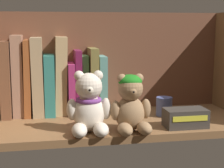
{
  "coord_description": "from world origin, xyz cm",
  "views": [
    {
      "loc": [
        -20.59,
        -95.87,
        28.55
      ],
      "look_at": [
        -2.78,
        0.0,
        12.63
      ],
      "focal_mm": 56.15,
      "sensor_mm": 36.0,
      "label": 1
    }
  ],
  "objects_px": {
    "book_1": "(18,75)",
    "teddy_bear_smaller": "(131,104)",
    "small_product_box": "(185,118)",
    "book_4": "(49,84)",
    "book_9": "(92,80)",
    "book_10": "(101,83)",
    "book_5": "(61,75)",
    "pillar_candle": "(164,106)",
    "teddy_bear_larger": "(89,106)",
    "book_7": "(78,81)",
    "book_0": "(7,78)",
    "book_6": "(71,87)",
    "book_8": "(85,84)",
    "book_3": "(38,76)",
    "book_2": "(28,77)"
  },
  "relations": [
    {
      "from": "book_1",
      "to": "teddy_bear_smaller",
      "type": "distance_m",
      "value": 0.38
    },
    {
      "from": "small_product_box",
      "to": "book_4",
      "type": "bearing_deg",
      "value": 147.79
    },
    {
      "from": "book_9",
      "to": "book_10",
      "type": "xyz_separation_m",
      "value": [
        0.03,
        0.0,
        -0.01
      ]
    },
    {
      "from": "book_5",
      "to": "pillar_candle",
      "type": "height_order",
      "value": "book_5"
    },
    {
      "from": "teddy_bear_larger",
      "to": "book_7",
      "type": "bearing_deg",
      "value": 92.23
    },
    {
      "from": "book_1",
      "to": "book_5",
      "type": "height_order",
      "value": "book_1"
    },
    {
      "from": "book_0",
      "to": "book_9",
      "type": "xyz_separation_m",
      "value": [
        0.26,
        0.0,
        -0.01
      ]
    },
    {
      "from": "book_1",
      "to": "book_10",
      "type": "bearing_deg",
      "value": 0.0
    },
    {
      "from": "book_6",
      "to": "book_8",
      "type": "relative_size",
      "value": 0.88
    },
    {
      "from": "book_9",
      "to": "small_product_box",
      "type": "height_order",
      "value": "book_9"
    },
    {
      "from": "book_3",
      "to": "teddy_bear_larger",
      "type": "xyz_separation_m",
      "value": [
        0.13,
        -0.23,
        -0.05
      ]
    },
    {
      "from": "book_9",
      "to": "teddy_bear_larger",
      "type": "bearing_deg",
      "value": -99.61
    },
    {
      "from": "book_6",
      "to": "book_10",
      "type": "xyz_separation_m",
      "value": [
        0.1,
        0.0,
        0.01
      ]
    },
    {
      "from": "book_10",
      "to": "pillar_candle",
      "type": "distance_m",
      "value": 0.21
    },
    {
      "from": "book_6",
      "to": "book_9",
      "type": "distance_m",
      "value": 0.07
    },
    {
      "from": "book_8",
      "to": "teddy_bear_larger",
      "type": "distance_m",
      "value": 0.23
    },
    {
      "from": "book_7",
      "to": "teddy_bear_smaller",
      "type": "distance_m",
      "value": 0.26
    },
    {
      "from": "book_7",
      "to": "book_8",
      "type": "xyz_separation_m",
      "value": [
        0.02,
        0.0,
        -0.01
      ]
    },
    {
      "from": "book_3",
      "to": "book_2",
      "type": "bearing_deg",
      "value": 180.0
    },
    {
      "from": "pillar_candle",
      "to": "teddy_bear_larger",
      "type": "bearing_deg",
      "value": -152.1
    },
    {
      "from": "book_8",
      "to": "pillar_candle",
      "type": "relative_size",
      "value": 3.16
    },
    {
      "from": "book_6",
      "to": "book_3",
      "type": "bearing_deg",
      "value": 180.0
    },
    {
      "from": "book_4",
      "to": "book_7",
      "type": "relative_size",
      "value": 0.94
    },
    {
      "from": "book_3",
      "to": "book_8",
      "type": "relative_size",
      "value": 1.31
    },
    {
      "from": "small_product_box",
      "to": "book_7",
      "type": "bearing_deg",
      "value": 140.15
    },
    {
      "from": "book_4",
      "to": "book_1",
      "type": "bearing_deg",
      "value": 180.0
    },
    {
      "from": "book_3",
      "to": "teddy_bear_larger",
      "type": "bearing_deg",
      "value": -59.89
    },
    {
      "from": "book_5",
      "to": "teddy_bear_smaller",
      "type": "bearing_deg",
      "value": -54.38
    },
    {
      "from": "book_4",
      "to": "book_10",
      "type": "height_order",
      "value": "book_4"
    },
    {
      "from": "teddy_bear_larger",
      "to": "book_5",
      "type": "bearing_deg",
      "value": 105.11
    },
    {
      "from": "book_6",
      "to": "teddy_bear_larger",
      "type": "bearing_deg",
      "value": -82.14
    },
    {
      "from": "book_3",
      "to": "book_7",
      "type": "relative_size",
      "value": 1.2
    },
    {
      "from": "book_3",
      "to": "book_7",
      "type": "bearing_deg",
      "value": 0.0
    },
    {
      "from": "book_2",
      "to": "book_7",
      "type": "relative_size",
      "value": 1.17
    },
    {
      "from": "book_1",
      "to": "teddy_bear_larger",
      "type": "xyz_separation_m",
      "value": [
        0.19,
        -0.23,
        -0.05
      ]
    },
    {
      "from": "book_5",
      "to": "book_9",
      "type": "relative_size",
      "value": 1.17
    },
    {
      "from": "book_2",
      "to": "book_3",
      "type": "relative_size",
      "value": 0.97
    },
    {
      "from": "book_0",
      "to": "pillar_candle",
      "type": "distance_m",
      "value": 0.48
    },
    {
      "from": "teddy_bear_smaller",
      "to": "pillar_candle",
      "type": "distance_m",
      "value": 0.2
    },
    {
      "from": "book_8",
      "to": "book_5",
      "type": "bearing_deg",
      "value": 180.0
    },
    {
      "from": "book_3",
      "to": "book_7",
      "type": "xyz_separation_m",
      "value": [
        0.12,
        0.0,
        -0.02
      ]
    },
    {
      "from": "teddy_bear_larger",
      "to": "book_10",
      "type": "bearing_deg",
      "value": 73.87
    },
    {
      "from": "book_10",
      "to": "teddy_bear_smaller",
      "type": "height_order",
      "value": "book_10"
    },
    {
      "from": "book_1",
      "to": "teddy_bear_larger",
      "type": "bearing_deg",
      "value": -50.18
    },
    {
      "from": "book_7",
      "to": "book_9",
      "type": "bearing_deg",
      "value": 0.0
    },
    {
      "from": "pillar_candle",
      "to": "small_product_box",
      "type": "bearing_deg",
      "value": -82.83
    },
    {
      "from": "pillar_candle",
      "to": "book_4",
      "type": "bearing_deg",
      "value": 164.14
    },
    {
      "from": "book_0",
      "to": "book_7",
      "type": "relative_size",
      "value": 1.15
    },
    {
      "from": "book_3",
      "to": "book_5",
      "type": "distance_m",
      "value": 0.07
    },
    {
      "from": "book_5",
      "to": "pillar_candle",
      "type": "relative_size",
      "value": 4.18
    }
  ]
}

